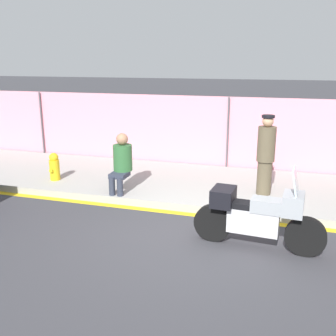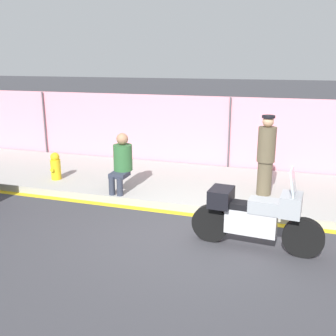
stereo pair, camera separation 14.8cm
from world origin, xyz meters
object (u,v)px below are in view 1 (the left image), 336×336
object	(u,v)px
person_seated_on_curb	(122,160)
motorcycle	(257,215)
fire_hydrant	(54,167)
officer_standing	(266,155)

from	to	relation	value
person_seated_on_curb	motorcycle	bearing A→B (deg)	-27.88
motorcycle	fire_hydrant	world-z (taller)	motorcycle
motorcycle	person_seated_on_curb	size ratio (longest dim) A/B	1.66
officer_standing	person_seated_on_curb	distance (m)	3.18
motorcycle	person_seated_on_curb	distance (m)	3.55
motorcycle	officer_standing	distance (m)	2.41
officer_standing	fire_hydrant	xyz separation A→B (m)	(-5.03, -0.42, -0.56)
motorcycle	fire_hydrant	size ratio (longest dim) A/B	3.19
person_seated_on_curb	fire_hydrant	bearing A→B (deg)	171.68
person_seated_on_curb	fire_hydrant	xyz separation A→B (m)	(-1.94, 0.28, -0.39)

